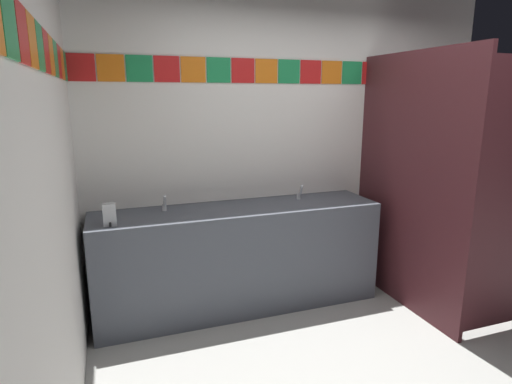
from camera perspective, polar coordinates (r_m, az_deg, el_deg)
name	(u,v)px	position (r m, az deg, el deg)	size (l,w,h in m)	color
ground_plane	(400,383)	(3.06, 18.96, -23.23)	(8.30, 8.30, 0.00)	#9E9E99
wall_back	(296,141)	(3.91, 5.47, 6.84)	(3.77, 0.09, 2.72)	white
wall_side	(37,198)	(1.95, -27.48, -0.68)	(0.09, 3.20, 2.72)	white
vanity_counter	(239,256)	(3.60, -2.28, -8.70)	(2.36, 0.56, 0.87)	#4C515B
faucet_left	(164,205)	(3.42, -12.28, -1.71)	(0.04, 0.10, 0.14)	silver
faucet_right	(299,194)	(3.75, 5.91, -0.22)	(0.04, 0.10, 0.14)	silver
soap_dispenser	(110,215)	(3.15, -19.21, -2.92)	(0.09, 0.09, 0.16)	#B7BABF
stall_divider	(448,189)	(3.64, 24.52, 0.43)	(0.92, 1.38, 2.12)	#471E23
toilet	(432,252)	(4.42, 22.72, -7.55)	(0.39, 0.49, 0.74)	white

